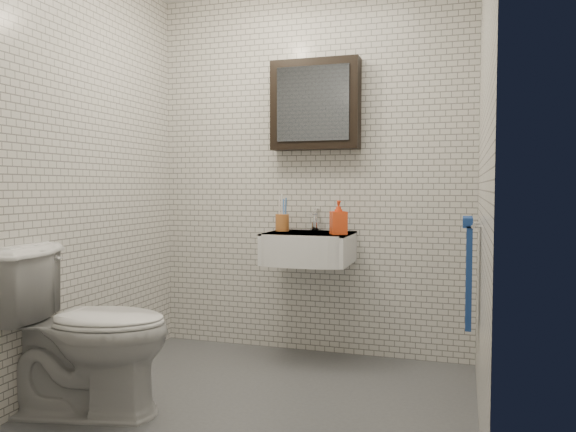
{
  "coord_description": "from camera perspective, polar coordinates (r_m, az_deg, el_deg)",
  "views": [
    {
      "loc": [
        1.02,
        -2.75,
        1.15
      ],
      "look_at": [
        0.01,
        0.45,
        0.97
      ],
      "focal_mm": 35.0,
      "sensor_mm": 36.0,
      "label": 1
    }
  ],
  "objects": [
    {
      "name": "toilet",
      "position": [
        3.07,
        -19.84,
        -10.76
      ],
      "size": [
        0.93,
        0.65,
        0.86
      ],
      "primitive_type": "imported",
      "rotation": [
        0.0,
        0.0,
        1.78
      ],
      "color": "white",
      "rests_on": "ground"
    },
    {
      "name": "mirror_cabinet",
      "position": [
        3.84,
        2.78,
        11.21
      ],
      "size": [
        0.6,
        0.15,
        0.6
      ],
      "color": "black",
      "rests_on": "room_shell"
    },
    {
      "name": "faucet",
      "position": [
        3.82,
        2.77,
        -0.5
      ],
      "size": [
        0.06,
        0.2,
        0.15
      ],
      "color": "silver",
      "rests_on": "washbasin"
    },
    {
      "name": "toothbrush_cup",
      "position": [
        3.8,
        -0.59,
        -0.58
      ],
      "size": [
        0.12,
        0.12,
        0.25
      ],
      "rotation": [
        0.0,
        0.0,
        0.33
      ],
      "color": "#B4652D",
      "rests_on": "washbasin"
    },
    {
      "name": "ground",
      "position": [
        3.15,
        -2.73,
        -18.33
      ],
      "size": [
        2.2,
        2.0,
        0.01
      ],
      "primitive_type": "cube",
      "color": "#4B4D52",
      "rests_on": "ground"
    },
    {
      "name": "washbasin",
      "position": [
        3.64,
        1.98,
        -3.22
      ],
      "size": [
        0.55,
        0.5,
        0.2
      ],
      "color": "white",
      "rests_on": "room_shell"
    },
    {
      "name": "soap_bottle",
      "position": [
        3.53,
        5.15,
        -0.15
      ],
      "size": [
        0.13,
        0.13,
        0.21
      ],
      "primitive_type": "imported",
      "rotation": [
        0.0,
        0.0,
        0.45
      ],
      "color": "#FF531A",
      "rests_on": "washbasin"
    },
    {
      "name": "room_shell",
      "position": [
        2.95,
        -2.8,
        9.14
      ],
      "size": [
        2.22,
        2.02,
        2.51
      ],
      "color": "silver",
      "rests_on": "ground"
    },
    {
      "name": "towel_rail",
      "position": [
        3.13,
        17.89,
        -4.96
      ],
      "size": [
        0.09,
        0.3,
        0.58
      ],
      "color": "silver",
      "rests_on": "room_shell"
    }
  ]
}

